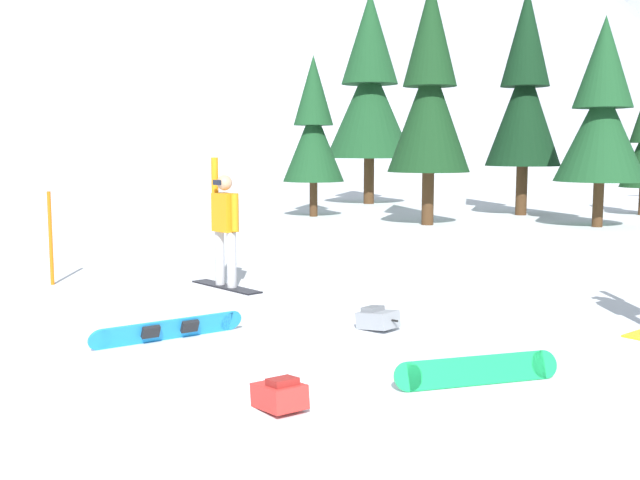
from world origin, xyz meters
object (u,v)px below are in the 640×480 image
object	(u,v)px
pine_tree_young	(313,129)
pine_tree_tall	(602,113)
snowboarder_background	(225,226)
loose_snowboard_near_right	(477,370)
pine_tree_short	(525,92)
backpack_red	(280,394)
pine_tree_twin	(370,89)
trail_marker_pole	(51,238)
pine_tree_leaning	(430,93)
backpack_grey	(377,319)
loose_snowboard_near_left	(169,329)

from	to	relation	value
pine_tree_young	pine_tree_tall	distance (m)	8.55
snowboarder_background	loose_snowboard_near_right	world-z (taller)	snowboarder_background
pine_tree_short	snowboarder_background	bearing A→B (deg)	-108.14
pine_tree_short	pine_tree_tall	world-z (taller)	pine_tree_short
backpack_red	pine_tree_twin	world-z (taller)	pine_tree_twin
loose_snowboard_near_right	pine_tree_tall	world-z (taller)	pine_tree_tall
backpack_red	trail_marker_pole	distance (m)	7.07
loose_snowboard_near_right	pine_tree_young	size ratio (longest dim) A/B	0.30
snowboarder_background	pine_tree_leaning	size ratio (longest dim) A/B	0.30
pine_tree_short	trail_marker_pole	bearing A→B (deg)	-116.88
pine_tree_twin	pine_tree_young	xyz separation A→B (m)	(-0.74, -5.81, -1.65)
backpack_grey	pine_tree_short	size ratio (longest dim) A/B	0.08
loose_snowboard_near_right	pine_tree_short	bearing A→B (deg)	87.93
pine_tree_twin	pine_tree_tall	size ratio (longest dim) A/B	1.41
trail_marker_pole	pine_tree_young	distance (m)	12.89
trail_marker_pole	pine_tree_tall	distance (m)	15.13
loose_snowboard_near_left	backpack_red	bearing A→B (deg)	-44.70
backpack_grey	loose_snowboard_near_right	bearing A→B (deg)	-55.75
pine_tree_short	pine_tree_twin	xyz separation A→B (m)	(-5.71, 3.67, 0.47)
pine_tree_young	loose_snowboard_near_right	bearing A→B (deg)	-70.41
pine_tree_twin	pine_tree_tall	bearing A→B (deg)	-42.12
pine_tree_twin	loose_snowboard_near_left	bearing A→B (deg)	-85.78
pine_tree_short	pine_tree_leaning	bearing A→B (deg)	-124.10
pine_tree_short	pine_tree_leaning	distance (m)	4.71
loose_snowboard_near_right	backpack_grey	bearing A→B (deg)	124.25
loose_snowboard_near_right	trail_marker_pole	size ratio (longest dim) A/B	1.00
backpack_red	pine_tree_tall	xyz separation A→B (m)	(4.26, 16.20, 3.00)
loose_snowboard_near_left	backpack_grey	size ratio (longest dim) A/B	2.66
pine_tree_short	pine_tree_leaning	world-z (taller)	pine_tree_short
loose_snowboard_near_left	pine_tree_tall	world-z (taller)	pine_tree_tall
loose_snowboard_near_left	pine_tree_young	distance (m)	15.89
backpack_red	backpack_grey	size ratio (longest dim) A/B	0.99
backpack_red	trail_marker_pole	xyz separation A→B (m)	(-5.26, 4.69, 0.62)
backpack_red	pine_tree_short	distance (m)	20.01
backpack_grey	pine_tree_young	xyz separation A→B (m)	(-4.53, 14.40, 2.63)
snowboarder_background	pine_tree_young	world-z (taller)	pine_tree_young
backpack_grey	pine_tree_twin	xyz separation A→B (m)	(-3.79, 20.21, 4.28)
pine_tree_short	pine_tree_young	xyz separation A→B (m)	(-6.45, -2.13, -1.19)
snowboarder_background	pine_tree_young	bearing A→B (deg)	98.08
backpack_grey	pine_tree_young	bearing A→B (deg)	107.44
trail_marker_pole	backpack_red	bearing A→B (deg)	-41.68
loose_snowboard_near_right	pine_tree_twin	xyz separation A→B (m)	(-5.05, 22.06, 4.28)
snowboarder_background	pine_tree_leaning	world-z (taller)	pine_tree_leaning
backpack_red	backpack_grey	xyz separation A→B (m)	(0.33, 2.97, 0.00)
pine_tree_leaning	pine_tree_tall	world-z (taller)	pine_tree_leaning
backpack_red	pine_tree_young	xyz separation A→B (m)	(-4.20, 17.38, 2.63)
loose_snowboard_near_left	loose_snowboard_near_right	bearing A→B (deg)	-12.18
loose_snowboard_near_left	backpack_grey	world-z (taller)	backpack_grey
snowboarder_background	pine_tree_young	distance (m)	12.50
snowboarder_background	backpack_red	distance (m)	5.75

